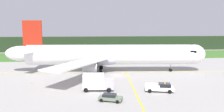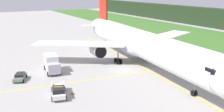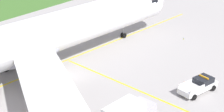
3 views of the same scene
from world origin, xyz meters
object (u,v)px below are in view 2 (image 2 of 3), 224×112
object	(u,v)px
airliner	(139,43)
staff_car	(20,77)
ops_pickup_truck	(59,91)
apron_cone	(73,92)
catering_truck	(52,63)

from	to	relation	value
airliner	staff_car	bearing A→B (deg)	-95.76
ops_pickup_truck	staff_car	world-z (taller)	ops_pickup_truck
airliner	staff_car	xyz separation A→B (m)	(-2.55, -25.24, -4.32)
airliner	staff_car	distance (m)	25.73
airliner	apron_cone	distance (m)	21.17
catering_truck	ops_pickup_truck	bearing A→B (deg)	-11.27
airliner	ops_pickup_truck	bearing A→B (deg)	-68.86
airliner	staff_car	world-z (taller)	airliner
staff_car	airliner	bearing A→B (deg)	84.24
ops_pickup_truck	catering_truck	world-z (taller)	catering_truck
apron_cone	ops_pickup_truck	bearing A→B (deg)	-97.45
ops_pickup_truck	catering_truck	xyz separation A→B (m)	(-12.56, 2.50, 0.94)
airliner	apron_cone	xyz separation A→B (m)	(8.44, -18.83, -4.70)
ops_pickup_truck	airliner	bearing A→B (deg)	111.14
ops_pickup_truck	apron_cone	size ratio (longest dim) A/B	9.24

